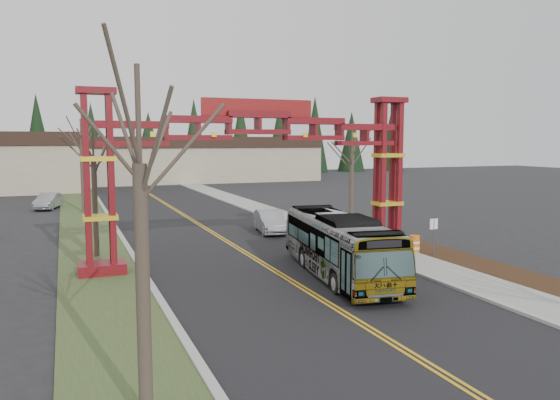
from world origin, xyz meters
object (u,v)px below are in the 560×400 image
retail_building_east (191,158)px  bare_tree_median_far (81,144)px  bare_tree_right_far (352,155)px  barrel_north (358,229)px  gateway_arch (258,149)px  bare_tree_median_near (140,166)px  parked_car_far_a (48,201)px  barrel_mid (375,235)px  bare_tree_median_mid (94,159)px  barrel_south (414,245)px  silver_sedan (270,222)px  street_sign (434,230)px  transit_bus (339,246)px

retail_building_east → bare_tree_median_far: size_ratio=4.54×
bare_tree_right_far → barrel_north: (-1.13, -3.02, -4.95)m
gateway_arch → bare_tree_median_near: gateway_arch is taller
retail_building_east → barrel_north: size_ratio=41.62×
parked_car_far_a → barrel_mid: bearing=-37.6°
bare_tree_right_far → barrel_north: 5.91m
bare_tree_median_mid → barrel_south: 18.49m
silver_sedan → barrel_north: bearing=-25.9°
bare_tree_median_far → retail_building_east: bearing=64.5°
bare_tree_median_near → barrel_north: bare_tree_median_near is taller
parked_car_far_a → street_sign: size_ratio=2.11×
silver_sedan → bare_tree_median_near: 26.60m
barrel_north → bare_tree_median_near: bearing=-130.4°
parked_car_far_a → bare_tree_median_mid: bearing=-67.7°
bare_tree_median_mid → silver_sedan: bearing=19.0°
bare_tree_median_near → barrel_mid: bearing=46.2°
gateway_arch → barrel_north: size_ratio=19.93×
retail_building_east → bare_tree_right_far: 54.13m
bare_tree_median_near → barrel_mid: 24.74m
silver_sedan → bare_tree_right_far: size_ratio=0.63×
silver_sedan → bare_tree_median_far: 20.57m
retail_building_east → barrel_south: 63.62m
bare_tree_median_near → retail_building_east: bearing=76.8°
bare_tree_right_far → bare_tree_median_far: bearing=137.6°
gateway_arch → bare_tree_right_far: (10.00, 7.86, -0.57)m
bare_tree_right_far → barrel_mid: size_ratio=8.68×
bare_tree_median_near → barrel_south: bearing=38.5°
parked_car_far_a → bare_tree_right_far: 29.77m
retail_building_east → barrel_mid: bearing=-91.2°
bare_tree_median_mid → bare_tree_median_far: (0.00, 20.03, 0.70)m
retail_building_east → transit_bus: retail_building_east is taller
parked_car_far_a → bare_tree_median_near: bearing=-70.8°
gateway_arch → retail_building_east: gateway_arch is taller
bare_tree_median_far → barrel_south: 31.37m
silver_sedan → bare_tree_right_far: bearing=4.4°
barrel_south → barrel_north: (0.02, 6.43, -0.09)m
bare_tree_median_near → barrel_north: 26.60m
silver_sedan → barrel_south: silver_sedan is taller
bare_tree_right_far → silver_sedan: bearing=176.0°
barrel_mid → barrel_north: barrel_north is taller
transit_bus → bare_tree_median_far: bare_tree_median_far is taller
gateway_arch → barrel_south: 10.51m
parked_car_far_a → street_sign: (20.35, -31.04, 0.80)m
street_sign → barrel_mid: bearing=97.3°
transit_bus → bare_tree_median_near: (-10.46, -10.46, 4.40)m
retail_building_east → barrel_mid: 59.63m
transit_bus → bare_tree_median_far: (-10.46, 28.81, 4.64)m
silver_sedan → barrel_north: size_ratio=5.25×
bare_tree_median_mid → barrel_south: size_ratio=6.83×
parked_car_far_a → bare_tree_right_far: size_ratio=0.59×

